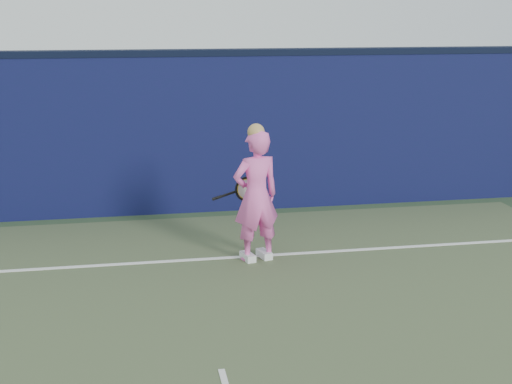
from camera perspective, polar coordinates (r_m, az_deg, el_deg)
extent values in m
cube|color=#0D143B|center=(11.53, -6.49, 4.54)|extent=(24.00, 0.40, 2.50)
cube|color=black|center=(11.39, -6.68, 11.00)|extent=(24.00, 0.42, 0.10)
imported|color=#FD62C0|center=(9.19, 0.00, -0.32)|extent=(0.71, 0.56, 1.73)
sphere|color=tan|center=(9.02, 0.00, 4.81)|extent=(0.22, 0.22, 0.22)
cube|color=white|center=(9.47, 0.66, -5.01)|extent=(0.19, 0.30, 0.10)
cube|color=white|center=(9.38, -0.67, -5.22)|extent=(0.19, 0.30, 0.10)
torus|color=black|center=(9.55, -0.78, 0.25)|extent=(0.34, 0.16, 0.34)
torus|color=gold|center=(9.55, -0.78, 0.25)|extent=(0.28, 0.12, 0.28)
cylinder|color=beige|center=(9.55, -0.78, 0.25)|extent=(0.27, 0.11, 0.28)
cylinder|color=black|center=(9.54, -2.29, -0.19)|extent=(0.31, 0.07, 0.11)
cylinder|color=black|center=(9.54, -3.15, -0.47)|extent=(0.14, 0.06, 0.07)
cube|color=white|center=(9.42, -5.22, -5.43)|extent=(11.00, 0.08, 0.01)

